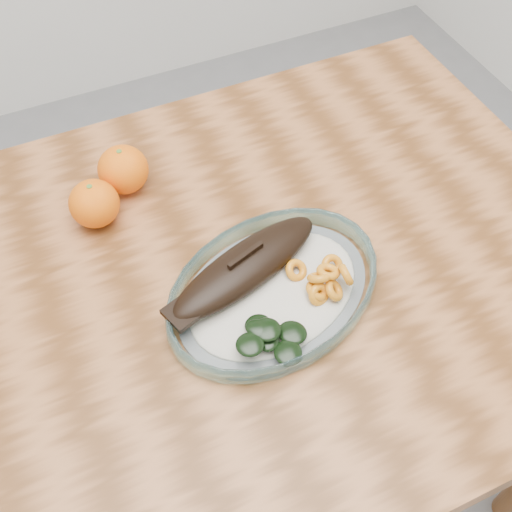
# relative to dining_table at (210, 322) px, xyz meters

# --- Properties ---
(ground) EXTENTS (3.00, 3.00, 0.00)m
(ground) POSITION_rel_dining_table_xyz_m (0.00, 0.00, -0.65)
(ground) COLOR slate
(ground) RESTS_ON ground
(dining_table) EXTENTS (1.20, 0.80, 0.75)m
(dining_table) POSITION_rel_dining_table_xyz_m (0.00, 0.00, 0.00)
(dining_table) COLOR #5C3315
(dining_table) RESTS_ON ground
(plated_meal) EXTENTS (0.71, 0.71, 0.08)m
(plated_meal) POSITION_rel_dining_table_xyz_m (0.08, -0.05, 0.12)
(plated_meal) COLOR white
(plated_meal) RESTS_ON dining_table
(orange_left) EXTENTS (0.08, 0.08, 0.08)m
(orange_left) POSITION_rel_dining_table_xyz_m (-0.10, 0.18, 0.14)
(orange_left) COLOR #FE4105
(orange_left) RESTS_ON dining_table
(orange_right) EXTENTS (0.08, 0.08, 0.08)m
(orange_right) POSITION_rel_dining_table_xyz_m (-0.04, 0.23, 0.14)
(orange_right) COLOR #FE4105
(orange_right) RESTS_ON dining_table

